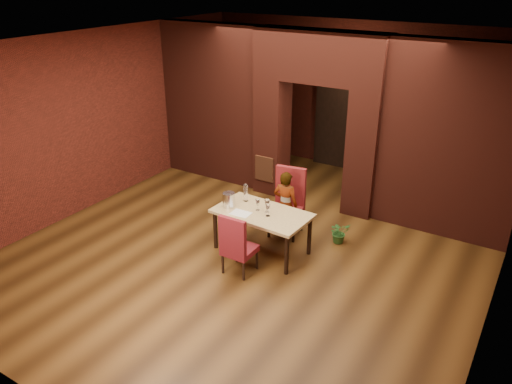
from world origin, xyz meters
TOP-DOWN VIEW (x-y plane):
  - floor at (0.00, 0.00)m, footprint 8.00×8.00m
  - ceiling at (0.00, 0.00)m, footprint 7.00×8.00m
  - wall_back at (0.00, 4.00)m, footprint 7.00×0.04m
  - wall_front at (0.00, -4.00)m, footprint 7.00×0.04m
  - wall_left at (-3.50, 0.00)m, footprint 0.04×8.00m
  - pillar_left at (-0.95, 2.00)m, footprint 0.55×0.55m
  - pillar_right at (0.95, 2.00)m, footprint 0.55×0.55m
  - lintel at (0.00, 2.00)m, footprint 2.45×0.55m
  - wing_wall_left at (-2.36, 2.00)m, footprint 2.28×0.35m
  - wing_wall_right at (2.36, 2.00)m, footprint 2.28×0.35m
  - vent_panel at (-0.95, 1.71)m, footprint 0.40×0.03m
  - rear_door at (-0.40, 3.94)m, footprint 0.90×0.08m
  - rear_door_frame at (-0.40, 3.90)m, footprint 1.02×0.04m
  - dining_table at (0.14, -0.18)m, footprint 1.52×0.90m
  - chair_far at (0.19, 0.52)m, footprint 0.59×0.59m
  - chair_near at (0.16, -0.85)m, footprint 0.44×0.44m
  - person_seated at (0.21, 0.46)m, footprint 0.45×0.31m
  - wine_glass_a at (0.05, -0.16)m, footprint 0.08×0.08m
  - wine_glass_b at (0.21, -0.14)m, footprint 0.09×0.09m
  - wine_glass_c at (0.28, -0.25)m, footprint 0.08×0.08m
  - tasting_sheet at (-0.12, -0.40)m, footprint 0.31×0.23m
  - wine_bucket at (-0.41, -0.30)m, footprint 0.20×0.20m
  - water_bottle at (-0.29, 0.02)m, footprint 0.07×0.07m
  - potted_plant at (1.08, 0.73)m, footprint 0.43×0.44m

SIDE VIEW (x-z plane):
  - floor at x=0.00m, z-range 0.00..0.00m
  - potted_plant at x=1.08m, z-range 0.00..0.37m
  - dining_table at x=0.14m, z-range 0.00..0.70m
  - chair_near at x=0.16m, z-range 0.00..0.96m
  - vent_panel at x=-0.95m, z-range 0.30..0.80m
  - chair_far at x=0.19m, z-range 0.00..1.14m
  - person_seated at x=0.21m, z-range 0.00..1.16m
  - tasting_sheet at x=-0.12m, z-range 0.70..0.70m
  - wine_glass_a at x=0.05m, z-range 0.70..0.88m
  - wine_glass_c at x=0.28m, z-range 0.70..0.89m
  - wine_glass_b at x=0.21m, z-range 0.70..0.91m
  - wine_bucket at x=-0.41m, z-range 0.70..0.94m
  - water_bottle at x=-0.29m, z-range 0.70..1.01m
  - rear_door at x=-0.40m, z-range 0.00..2.10m
  - rear_door_frame at x=-0.40m, z-range -0.06..2.16m
  - pillar_left at x=-0.95m, z-range 0.00..2.30m
  - pillar_right at x=0.95m, z-range 0.00..2.30m
  - wall_back at x=0.00m, z-range 0.00..3.20m
  - wall_front at x=0.00m, z-range 0.00..3.20m
  - wall_left at x=-3.50m, z-range 0.00..3.20m
  - wing_wall_left at x=-2.36m, z-range 0.00..3.20m
  - wing_wall_right at x=2.36m, z-range 0.00..3.20m
  - lintel at x=0.00m, z-range 2.30..3.20m
  - ceiling at x=0.00m, z-range 3.18..3.22m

